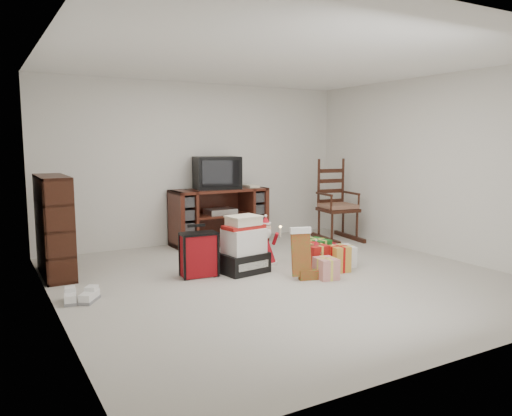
{
  "coord_description": "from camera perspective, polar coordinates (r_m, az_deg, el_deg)",
  "views": [
    {
      "loc": [
        -3.08,
        -4.8,
        1.59
      ],
      "look_at": [
        -0.03,
        0.6,
        0.76
      ],
      "focal_mm": 35.0,
      "sensor_mm": 36.0,
      "label": 1
    }
  ],
  "objects": [
    {
      "name": "stocking",
      "position": [
        5.82,
        5.17,
        -5.16
      ],
      "size": [
        0.31,
        0.2,
        0.62
      ],
      "primitive_type": null,
      "rotation": [
        0.0,
        0.0,
        -0.28
      ],
      "color": "#0D7D21",
      "rests_on": "floor"
    },
    {
      "name": "crt_television",
      "position": [
        7.75,
        -4.49,
        4.04
      ],
      "size": [
        0.75,
        0.6,
        0.5
      ],
      "rotation": [
        0.0,
        0.0,
        -0.17
      ],
      "color": "black",
      "rests_on": "tv_stand"
    },
    {
      "name": "gift_cluster",
      "position": [
        6.42,
        8.12,
        -5.58
      ],
      "size": [
        0.81,
        1.13,
        0.28
      ],
      "color": "#A61613",
      "rests_on": "floor"
    },
    {
      "name": "room",
      "position": [
        5.72,
        3.26,
        4.14
      ],
      "size": [
        5.01,
        5.01,
        2.51
      ],
      "color": "beige",
      "rests_on": "ground"
    },
    {
      "name": "gift_pile",
      "position": [
        6.1,
        -1.41,
        -4.63
      ],
      "size": [
        0.6,
        0.47,
        0.69
      ],
      "rotation": [
        0.0,
        0.0,
        0.15
      ],
      "color": "black",
      "rests_on": "floor"
    },
    {
      "name": "rocking_chair",
      "position": [
        8.27,
        9.05,
        -0.32
      ],
      "size": [
        0.66,
        0.97,
        1.36
      ],
      "rotation": [
        0.0,
        0.0,
        -0.13
      ],
      "color": "#34160E",
      "rests_on": "floor"
    },
    {
      "name": "sneaker_pair",
      "position": [
        5.36,
        -19.48,
        -9.58
      ],
      "size": [
        0.39,
        0.3,
        0.1
      ],
      "rotation": [
        0.0,
        0.0,
        -0.33
      ],
      "color": "white",
      "rests_on": "floor"
    },
    {
      "name": "teddy_bear",
      "position": [
        6.23,
        6.79,
        -5.83
      ],
      "size": [
        0.23,
        0.21,
        0.34
      ],
      "color": "brown",
      "rests_on": "floor"
    },
    {
      "name": "red_suitcase",
      "position": [
        5.95,
        -6.54,
        -5.29
      ],
      "size": [
        0.43,
        0.26,
        0.62
      ],
      "rotation": [
        0.0,
        0.0,
        -0.1
      ],
      "color": "maroon",
      "rests_on": "floor"
    },
    {
      "name": "mrs_claus_figurine",
      "position": [
        6.21,
        -1.34,
        -5.12
      ],
      "size": [
        0.28,
        0.27,
        0.58
      ],
      "color": "#A9121D",
      "rests_on": "floor"
    },
    {
      "name": "bookshelf",
      "position": [
        6.37,
        -22.06,
        -2.13
      ],
      "size": [
        0.33,
        0.98,
        1.2
      ],
      "color": "#34160E",
      "rests_on": "floor"
    },
    {
      "name": "tv_stand",
      "position": [
        7.83,
        -4.2,
        -0.94
      ],
      "size": [
        1.53,
        0.58,
        0.86
      ],
      "rotation": [
        0.0,
        0.0,
        0.03
      ],
      "color": "#461E14",
      "rests_on": "floor"
    },
    {
      "name": "santa_figurine",
      "position": [
        6.51,
        1.1,
        -4.34
      ],
      "size": [
        0.31,
        0.3,
        0.64
      ],
      "color": "#A9121D",
      "rests_on": "floor"
    }
  ]
}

